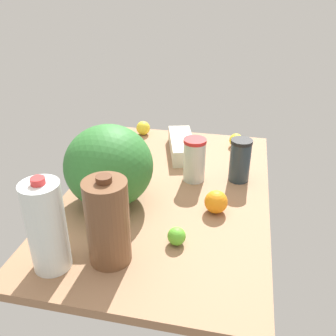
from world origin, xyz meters
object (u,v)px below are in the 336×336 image
(chocolate_milk_jug, at_px, (108,222))
(lime_far_back, at_px, (99,166))
(watermelon, at_px, (109,166))
(lemon_near_front, at_px, (143,128))
(lime_loose, at_px, (177,236))
(lemon_beside_bowl, at_px, (236,140))
(egg_carton, at_px, (182,145))
(shaker_bottle, at_px, (240,160))
(milk_jug, at_px, (46,227))
(orange_by_jug, at_px, (216,202))
(tumbler_cup, at_px, (194,160))

(chocolate_milk_jug, relative_size, lime_far_back, 4.61)
(watermelon, bearing_deg, lemon_near_front, 4.92)
(lime_loose, bearing_deg, lemon_beside_bowl, -10.36)
(egg_carton, xyz_separation_m, lime_far_back, (-0.26, 0.30, -0.01))
(chocolate_milk_jug, relative_size, shaker_bottle, 1.58)
(milk_jug, relative_size, chocolate_milk_jug, 1.04)
(milk_jug, relative_size, lemon_beside_bowl, 4.50)
(watermelon, distance_m, orange_by_jug, 0.40)
(tumbler_cup, distance_m, lime_loose, 0.42)
(chocolate_milk_jug, distance_m, lemon_beside_bowl, 0.94)
(orange_by_jug, bearing_deg, chocolate_milk_jug, 137.78)
(shaker_bottle, xyz_separation_m, egg_carton, (0.20, 0.27, -0.05))
(lime_loose, height_order, lemon_near_front, lemon_near_front)
(tumbler_cup, height_order, watermelon, watermelon)
(shaker_bottle, bearing_deg, tumbler_cup, 101.35)
(tumbler_cup, bearing_deg, watermelon, 129.59)
(egg_carton, bearing_deg, milk_jug, 148.93)
(watermelon, relative_size, lime_far_back, 5.17)
(milk_jug, relative_size, orange_by_jug, 3.56)
(milk_jug, height_order, lime_loose, milk_jug)
(chocolate_milk_jug, distance_m, lime_far_back, 0.55)
(lemon_beside_bowl, bearing_deg, lemon_near_front, 83.98)
(shaker_bottle, height_order, egg_carton, shaker_bottle)
(lemon_near_front, bearing_deg, egg_carton, -126.58)
(milk_jug, xyz_separation_m, lime_loose, (0.17, -0.33, -0.11))
(tumbler_cup, relative_size, egg_carton, 0.58)
(egg_carton, relative_size, lime_far_back, 5.11)
(milk_jug, height_order, lemon_near_front, milk_jug)
(egg_carton, relative_size, lemon_near_front, 4.38)
(lime_loose, bearing_deg, milk_jug, 117.26)
(milk_jug, relative_size, lemon_near_front, 4.11)
(orange_by_jug, bearing_deg, watermelon, 91.90)
(shaker_bottle, distance_m, orange_by_jug, 0.26)
(lime_loose, bearing_deg, lime_far_back, 46.29)
(orange_by_jug, bearing_deg, lemon_beside_bowl, -3.98)
(tumbler_cup, bearing_deg, milk_jug, 151.10)
(lemon_beside_bowl, bearing_deg, chocolate_milk_jug, 160.11)
(tumbler_cup, height_order, milk_jug, milk_jug)
(lime_loose, bearing_deg, tumbler_cup, 1.17)
(tumbler_cup, bearing_deg, shaker_bottle, -78.65)
(lime_loose, bearing_deg, chocolate_milk_jug, 121.08)
(lime_far_back, xyz_separation_m, lime_loose, (-0.39, -0.41, -0.00))
(milk_jug, height_order, shaker_bottle, milk_jug)
(lemon_near_front, bearing_deg, lemon_beside_bowl, -96.02)
(orange_by_jug, bearing_deg, shaker_bottle, -15.30)
(tumbler_cup, bearing_deg, chocolate_milk_jug, 162.00)
(watermelon, bearing_deg, orange_by_jug, -88.10)
(shaker_bottle, distance_m, lemon_beside_bowl, 0.33)
(shaker_bottle, relative_size, lime_loose, 3.06)
(lemon_near_front, bearing_deg, lime_loose, -157.88)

